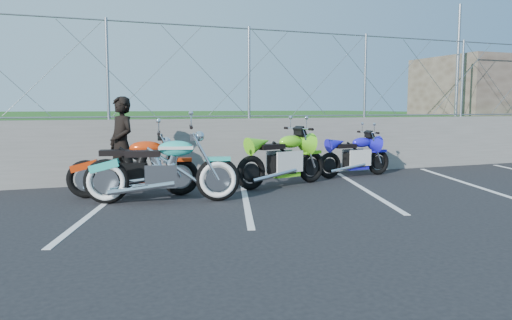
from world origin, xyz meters
name	(u,v)px	position (x,y,z in m)	size (l,w,h in m)	color
ground	(268,209)	(0.00, 0.00, 0.00)	(90.00, 90.00, 0.00)	black
retaining_wall	(206,149)	(0.00, 3.50, 0.65)	(30.00, 0.22, 1.30)	slate
grass_field	(139,129)	(0.00, 13.50, 0.65)	(30.00, 20.00, 1.30)	#194813
stone_building	(500,87)	(10.50, 5.50, 2.20)	(5.00, 3.00, 1.80)	brown
chain_link_fence	(205,72)	(0.00, 3.50, 2.30)	(28.00, 0.03, 2.00)	gray
sign_pole	(458,61)	(7.20, 3.90, 2.80)	(0.08, 0.08, 3.00)	gray
parking_lines	(308,193)	(1.20, 1.00, 0.00)	(18.29, 4.31, 0.01)	silver
cruiser_turquoise	(165,172)	(-1.36, 1.11, 0.50)	(2.47, 0.85, 1.25)	black
naked_orange	(136,169)	(-1.73, 1.81, 0.48)	(2.23, 0.75, 1.12)	black
sportbike_green	(284,161)	(1.16, 1.97, 0.49)	(2.15, 0.84, 1.14)	black
sportbike_blue	(356,157)	(3.21, 2.60, 0.43)	(1.93, 0.69, 1.00)	black
person_standing	(122,145)	(-1.89, 2.40, 0.87)	(0.64, 0.42, 1.74)	black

